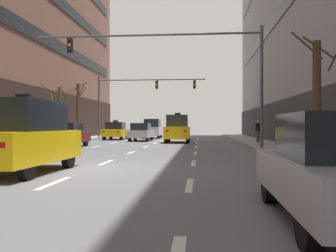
% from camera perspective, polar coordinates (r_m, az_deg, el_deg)
% --- Properties ---
extents(ground_plane, '(120.00, 120.00, 0.00)m').
position_cam_1_polar(ground_plane, '(12.21, -11.98, -6.53)').
color(ground_plane, slate).
extents(lane_stripe_l1_s4, '(0.16, 2.00, 0.01)m').
position_cam_1_polar(lane_stripe_l1_s4, '(15.29, -21.70, -5.18)').
color(lane_stripe_l1_s4, silver).
rests_on(lane_stripe_l1_s4, ground).
extents(lane_stripe_l1_s5, '(0.16, 2.00, 0.01)m').
position_cam_1_polar(lane_stripe_l1_s5, '(19.87, -15.19, -3.96)').
color(lane_stripe_l1_s5, silver).
rests_on(lane_stripe_l1_s5, ground).
extents(lane_stripe_l1_s6, '(0.16, 2.00, 0.01)m').
position_cam_1_polar(lane_stripe_l1_s6, '(24.61, -11.15, -3.18)').
color(lane_stripe_l1_s6, silver).
rests_on(lane_stripe_l1_s6, ground).
extents(lane_stripe_l1_s7, '(0.16, 2.00, 0.01)m').
position_cam_1_polar(lane_stripe_l1_s7, '(29.44, -8.43, -2.64)').
color(lane_stripe_l1_s7, silver).
rests_on(lane_stripe_l1_s7, ground).
extents(lane_stripe_l1_s8, '(0.16, 2.00, 0.01)m').
position_cam_1_polar(lane_stripe_l1_s8, '(34.31, -6.49, -2.25)').
color(lane_stripe_l1_s8, silver).
rests_on(lane_stripe_l1_s8, ground).
extents(lane_stripe_l1_s9, '(0.16, 2.00, 0.01)m').
position_cam_1_polar(lane_stripe_l1_s9, '(39.22, -5.03, -1.96)').
color(lane_stripe_l1_s9, silver).
rests_on(lane_stripe_l1_s9, ground).
extents(lane_stripe_l1_s10, '(0.16, 2.00, 0.01)m').
position_cam_1_polar(lane_stripe_l1_s10, '(44.15, -3.89, -1.73)').
color(lane_stripe_l1_s10, silver).
rests_on(lane_stripe_l1_s10, ground).
extents(lane_stripe_l2_s3, '(0.16, 2.00, 0.01)m').
position_cam_1_polar(lane_stripe_l2_s3, '(9.40, -17.39, -8.49)').
color(lane_stripe_l2_s3, silver).
rests_on(lane_stripe_l2_s3, ground).
extents(lane_stripe_l2_s4, '(0.16, 2.00, 0.01)m').
position_cam_1_polar(lane_stripe_l2_s4, '(14.12, -9.59, -5.61)').
color(lane_stripe_l2_s4, silver).
rests_on(lane_stripe_l2_s4, ground).
extents(lane_stripe_l2_s5, '(0.16, 2.00, 0.01)m').
position_cam_1_polar(lane_stripe_l2_s5, '(18.98, -5.77, -4.15)').
color(lane_stripe_l2_s5, silver).
rests_on(lane_stripe_l2_s5, ground).
extents(lane_stripe_l2_s6, '(0.16, 2.00, 0.01)m').
position_cam_1_polar(lane_stripe_l2_s6, '(23.90, -3.52, -3.27)').
color(lane_stripe_l2_s6, silver).
rests_on(lane_stripe_l2_s6, ground).
extents(lane_stripe_l2_s7, '(0.16, 2.00, 0.01)m').
position_cam_1_polar(lane_stripe_l2_s7, '(28.85, -2.04, -2.70)').
color(lane_stripe_l2_s7, silver).
rests_on(lane_stripe_l2_s7, ground).
extents(lane_stripe_l2_s8, '(0.16, 2.00, 0.01)m').
position_cam_1_polar(lane_stripe_l2_s8, '(33.81, -0.99, -2.29)').
color(lane_stripe_l2_s8, silver).
rests_on(lane_stripe_l2_s8, ground).
extents(lane_stripe_l2_s9, '(0.16, 2.00, 0.01)m').
position_cam_1_polar(lane_stripe_l2_s9, '(38.78, -0.22, -1.98)').
color(lane_stripe_l2_s9, silver).
rests_on(lane_stripe_l2_s9, ground).
extents(lane_stripe_l2_s10, '(0.16, 2.00, 0.01)m').
position_cam_1_polar(lane_stripe_l2_s10, '(43.76, 0.38, -1.74)').
color(lane_stripe_l2_s10, silver).
rests_on(lane_stripe_l2_s10, ground).
extents(lane_stripe_l3_s3, '(0.16, 2.00, 0.01)m').
position_cam_1_polar(lane_stripe_l3_s3, '(8.71, 3.39, -9.17)').
color(lane_stripe_l3_s3, silver).
rests_on(lane_stripe_l3_s3, ground).
extents(lane_stripe_l3_s4, '(0.16, 2.00, 0.01)m').
position_cam_1_polar(lane_stripe_l3_s4, '(13.67, 4.00, -5.80)').
color(lane_stripe_l3_s4, silver).
rests_on(lane_stripe_l3_s4, ground).
extents(lane_stripe_l3_s5, '(0.16, 2.00, 0.01)m').
position_cam_1_polar(lane_stripe_l3_s5, '(18.65, 4.28, -4.22)').
color(lane_stripe_l3_s5, silver).
rests_on(lane_stripe_l3_s5, ground).
extents(lane_stripe_l3_s6, '(0.16, 2.00, 0.01)m').
position_cam_1_polar(lane_stripe_l3_s6, '(23.64, 4.44, -3.31)').
color(lane_stripe_l3_s6, silver).
rests_on(lane_stripe_l3_s6, ground).
extents(lane_stripe_l3_s7, '(0.16, 2.00, 0.01)m').
position_cam_1_polar(lane_stripe_l3_s7, '(28.63, 4.54, -2.72)').
color(lane_stripe_l3_s7, silver).
rests_on(lane_stripe_l3_s7, ground).
extents(lane_stripe_l3_s8, '(0.16, 2.00, 0.01)m').
position_cam_1_polar(lane_stripe_l3_s8, '(33.62, 4.62, -2.30)').
color(lane_stripe_l3_s8, silver).
rests_on(lane_stripe_l3_s8, ground).
extents(lane_stripe_l3_s9, '(0.16, 2.00, 0.01)m').
position_cam_1_polar(lane_stripe_l3_s9, '(38.62, 4.67, -1.99)').
color(lane_stripe_l3_s9, silver).
rests_on(lane_stripe_l3_s9, ground).
extents(lane_stripe_l3_s10, '(0.16, 2.00, 0.01)m').
position_cam_1_polar(lane_stripe_l3_s10, '(43.62, 4.71, -1.75)').
color(lane_stripe_l3_s10, silver).
rests_on(lane_stripe_l3_s10, ground).
extents(taxi_driving_0, '(1.99, 4.63, 1.91)m').
position_cam_1_polar(taxi_driving_0, '(36.59, -8.16, -0.78)').
color(taxi_driving_0, black).
rests_on(taxi_driving_0, ground).
extents(taxi_driving_1, '(1.97, 4.66, 2.44)m').
position_cam_1_polar(taxi_driving_1, '(29.95, 1.53, -0.45)').
color(taxi_driving_1, black).
rests_on(taxi_driving_1, ground).
extents(car_driving_2, '(1.84, 4.32, 1.61)m').
position_cam_1_polar(car_driving_2, '(33.06, -4.24, -0.97)').
color(car_driving_2, black).
rests_on(car_driving_2, ground).
extents(taxi_driving_3, '(2.01, 4.50, 2.33)m').
position_cam_1_polar(taxi_driving_3, '(11.56, -21.57, -1.58)').
color(taxi_driving_3, black).
rests_on(taxi_driving_3, ground).
extents(car_driving_4, '(1.75, 4.17, 1.56)m').
position_cam_1_polar(car_driving_4, '(24.36, -15.41, -1.41)').
color(car_driving_4, black).
rests_on(car_driving_4, ground).
extents(car_driving_5, '(1.86, 4.37, 2.11)m').
position_cam_1_polar(car_driving_5, '(40.25, -2.43, -0.42)').
color(car_driving_5, black).
rests_on(car_driving_5, ground).
extents(traffic_signal_0, '(13.14, 0.35, 6.91)m').
position_cam_1_polar(traffic_signal_0, '(21.20, 3.07, 10.25)').
color(traffic_signal_0, '#4C4C51').
rests_on(traffic_signal_0, sidewalk_right).
extents(traffic_signal_1, '(11.18, 0.35, 6.44)m').
position_cam_1_polar(traffic_signal_1, '(38.03, -4.97, 5.28)').
color(traffic_signal_1, '#4C4C51').
rests_on(traffic_signal_1, sidewalk_left).
extents(street_tree_0, '(2.00, 1.78, 5.42)m').
position_cam_1_polar(street_tree_0, '(34.93, -13.87, 2.42)').
color(street_tree_0, '#4C3823').
rests_on(street_tree_0, sidewalk_left).
extents(street_tree_1, '(1.95, 1.63, 4.46)m').
position_cam_1_polar(street_tree_1, '(30.59, -16.65, 1.99)').
color(street_tree_1, '#4C3823').
rests_on(street_tree_1, sidewalk_left).
extents(street_tree_2, '(1.85, 1.83, 4.69)m').
position_cam_1_polar(street_tree_2, '(14.22, 22.28, 4.12)').
color(street_tree_2, '#4C3823').
rests_on(street_tree_2, sidewalk_right).
extents(pedestrian_0, '(0.26, 0.52, 1.51)m').
position_cam_1_polar(pedestrian_0, '(17.81, 20.88, -1.21)').
color(pedestrian_0, brown).
rests_on(pedestrian_0, sidewalk_right).
extents(pedestrian_1, '(0.38, 0.42, 1.67)m').
position_cam_1_polar(pedestrian_1, '(28.11, 13.88, -0.52)').
color(pedestrian_1, brown).
rests_on(pedestrian_1, sidewalk_right).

